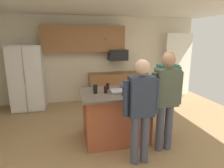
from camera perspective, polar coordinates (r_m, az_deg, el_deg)
The scene contains 18 objects.
floor at distance 3.90m, azimuth 2.38°, elevation -16.85°, with size 7.04×7.04×0.00m, color tan.
back_wall at distance 6.14m, azimuth -4.50°, elevation 7.24°, with size 6.40×0.10×2.60m, color beige.
french_door_window_panel at distance 6.70m, azimuth 18.77°, elevation 5.36°, with size 0.90×0.06×2.00m, color white.
cabinet_run_upper at distance 5.86m, azimuth -8.28°, elevation 12.97°, with size 2.40×0.38×0.75m.
cabinet_run_lower at distance 6.10m, azimuth 1.68°, elevation -0.88°, with size 1.80×0.63×0.90m.
refrigerator at distance 5.82m, azimuth -23.61°, elevation 1.69°, with size 0.86×0.76×1.78m.
microwave_over_range at distance 5.95m, azimuth 1.70°, elevation 8.53°, with size 0.56×0.40×0.32m, color black.
kitchen_island at distance 3.83m, azimuth 1.03°, elevation -9.24°, with size 1.33×0.98×0.97m.
person_guest_left at distance 3.95m, azimuth 15.75°, elevation -1.25°, with size 0.57×0.23×1.72m.
person_host_foreground at distance 3.41m, azimuth 15.67°, elevation -3.55°, with size 0.57×0.23×1.72m.
person_guest_right at distance 2.98m, azimuth 8.52°, elevation -6.42°, with size 0.57×0.22×1.67m.
mug_blue_stoneware at distance 3.80m, azimuth -5.25°, elevation -1.06°, with size 0.12×0.08×0.10m.
glass_dark_ale at distance 3.59m, azimuth -1.87°, elevation -1.63°, with size 0.07×0.07×0.13m.
tumbler_amber at distance 3.42m, azimuth 3.60°, elevation -2.32°, with size 0.07×0.07×0.15m.
mug_ceramic_white at distance 3.94m, azimuth 3.00°, elevation -0.52°, with size 0.13×0.09×0.10m.
glass_short_whisky at distance 3.86m, azimuth -1.28°, elevation -0.65°, with size 0.07×0.07×0.12m.
glass_stout_tall at distance 3.56m, azimuth -4.92°, elevation -1.51°, with size 0.07×0.07×0.17m.
serving_tray at distance 3.66m, azimuth 3.00°, elevation -2.10°, with size 0.44×0.30×0.04m.
Camera 1 is at (-0.91, -3.24, 1.97)m, focal length 31.09 mm.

